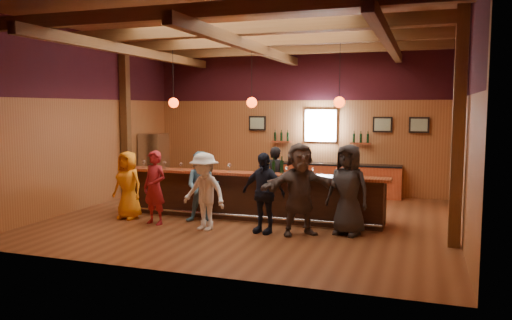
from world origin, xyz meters
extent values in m
plane|color=brown|center=(0.00, 0.00, 0.00)|extent=(9.00, 9.00, 0.00)
cube|color=brown|center=(0.00, 4.00, 2.25)|extent=(9.00, 0.04, 4.50)
cube|color=brown|center=(0.00, -4.00, 2.25)|extent=(9.00, 0.04, 4.50)
cube|color=brown|center=(-4.50, 0.00, 2.25)|extent=(0.04, 8.00, 4.50)
cube|color=brown|center=(4.50, 0.00, 2.25)|extent=(0.04, 8.00, 4.50)
cube|color=brown|center=(0.00, 0.00, 4.50)|extent=(9.00, 8.00, 0.04)
cube|color=#340E15|center=(0.00, 3.98, 3.65)|extent=(9.00, 0.01, 1.70)
cube|color=#340E15|center=(-4.48, 0.00, 3.65)|extent=(0.01, 8.00, 1.70)
cube|color=#340E15|center=(4.48, 0.00, 3.65)|extent=(0.01, 8.00, 1.70)
cube|color=#4F2F16|center=(-4.35, 1.50, 2.25)|extent=(0.22, 0.22, 4.50)
cube|color=#4F2F16|center=(4.35, -1.00, 2.25)|extent=(0.22, 0.22, 4.50)
cube|color=#4F2F16|center=(0.00, -3.00, 4.20)|extent=(8.80, 0.20, 0.25)
cube|color=#4F2F16|center=(0.00, -1.00, 4.20)|extent=(8.80, 0.20, 0.25)
cube|color=#4F2F16|center=(0.00, 1.00, 4.20)|extent=(8.80, 0.20, 0.25)
cube|color=#4F2F16|center=(0.00, 3.00, 4.20)|extent=(8.80, 0.20, 0.25)
cube|color=#4F2F16|center=(-3.00, 0.00, 3.95)|extent=(0.18, 7.80, 0.22)
cube|color=#4F2F16|center=(0.00, 0.00, 3.95)|extent=(0.18, 7.80, 0.22)
cube|color=#4F2F16|center=(3.00, 0.00, 3.95)|extent=(0.18, 7.80, 0.22)
cube|color=black|center=(0.00, 0.00, 0.53)|extent=(6.00, 0.60, 1.05)
cube|color=maroon|center=(0.00, -0.18, 1.08)|extent=(6.30, 0.50, 0.06)
cube|color=black|center=(0.00, 0.38, 0.93)|extent=(6.00, 0.48, 0.05)
cube|color=black|center=(0.00, 0.38, 0.45)|extent=(6.00, 0.48, 0.90)
cube|color=silver|center=(2.00, 0.38, 0.88)|extent=(0.45, 0.40, 0.14)
cube|color=silver|center=(2.50, 0.38, 0.88)|extent=(0.45, 0.40, 0.14)
cylinder|color=silver|center=(0.00, -0.42, 0.15)|extent=(6.00, 0.06, 0.06)
cube|color=maroon|center=(1.20, 3.72, 0.45)|extent=(4.00, 0.50, 0.90)
cube|color=black|center=(1.20, 3.72, 0.93)|extent=(4.00, 0.52, 0.05)
cube|color=silver|center=(0.80, 3.95, 2.05)|extent=(0.95, 0.08, 0.95)
cube|color=white|center=(0.80, 3.90, 2.05)|extent=(0.78, 0.01, 0.78)
cube|color=black|center=(-1.20, 3.94, 2.10)|extent=(0.55, 0.04, 0.45)
cube|color=silver|center=(-1.20, 3.92, 2.10)|extent=(0.45, 0.01, 0.35)
cube|color=black|center=(2.60, 3.94, 2.10)|extent=(0.55, 0.04, 0.45)
cube|color=silver|center=(2.60, 3.92, 2.10)|extent=(0.45, 0.01, 0.35)
cube|color=black|center=(3.60, 3.94, 2.10)|extent=(0.55, 0.04, 0.45)
cube|color=silver|center=(3.60, 3.92, 2.10)|extent=(0.45, 0.01, 0.35)
cube|color=maroon|center=(-0.40, 3.88, 1.55)|extent=(0.60, 0.18, 0.04)
cylinder|color=black|center=(-0.60, 3.88, 1.70)|extent=(0.07, 0.07, 0.26)
cylinder|color=black|center=(-0.40, 3.88, 1.70)|extent=(0.07, 0.07, 0.26)
cylinder|color=black|center=(-0.20, 3.88, 1.70)|extent=(0.07, 0.07, 0.26)
cube|color=maroon|center=(2.00, 3.88, 1.55)|extent=(0.60, 0.18, 0.04)
cylinder|color=black|center=(1.80, 3.88, 1.70)|extent=(0.07, 0.07, 0.26)
cylinder|color=black|center=(2.00, 3.88, 1.70)|extent=(0.07, 0.07, 0.26)
cylinder|color=black|center=(2.20, 3.88, 1.70)|extent=(0.07, 0.07, 0.26)
cylinder|color=black|center=(-2.00, 0.00, 3.33)|extent=(0.01, 0.01, 1.25)
sphere|color=#FC3C0C|center=(-2.00, 0.00, 2.70)|extent=(0.24, 0.24, 0.24)
cylinder|color=black|center=(0.00, 0.00, 3.33)|extent=(0.01, 0.01, 1.25)
sphere|color=#FC3C0C|center=(0.00, 0.00, 2.70)|extent=(0.24, 0.24, 0.24)
cylinder|color=black|center=(2.00, 0.00, 3.33)|extent=(0.01, 0.01, 1.25)
sphere|color=#FC3C0C|center=(2.00, 0.00, 2.70)|extent=(0.24, 0.24, 0.24)
cube|color=silver|center=(-4.10, 2.60, 0.90)|extent=(0.70, 0.70, 1.80)
imported|color=orange|center=(-2.74, -0.90, 0.79)|extent=(0.84, 0.61, 1.58)
imported|color=maroon|center=(-1.86, -1.20, 0.82)|extent=(0.67, 0.52, 1.64)
imported|color=teal|center=(-0.94, -0.68, 0.80)|extent=(0.91, 0.78, 1.61)
imported|color=white|center=(-0.59, -1.34, 0.82)|extent=(1.19, 0.87, 1.65)
imported|color=black|center=(0.66, -1.15, 0.84)|extent=(1.05, 0.62, 1.67)
imported|color=#4E423E|center=(1.41, -1.08, 0.94)|extent=(1.76, 1.43, 1.88)
imported|color=#2A292C|center=(2.33, -0.74, 0.93)|extent=(1.04, 0.83, 1.85)
imported|color=black|center=(0.26, 1.04, 0.81)|extent=(0.62, 0.44, 1.62)
cylinder|color=brown|center=(0.36, -0.09, 1.22)|extent=(0.20, 0.20, 0.22)
cylinder|color=black|center=(0.53, -0.03, 1.24)|extent=(0.08, 0.08, 0.26)
cylinder|color=black|center=(0.53, -0.03, 1.41)|extent=(0.03, 0.03, 0.09)
cylinder|color=black|center=(0.73, -0.03, 1.25)|extent=(0.08, 0.08, 0.28)
cylinder|color=black|center=(0.73, -0.03, 1.44)|extent=(0.03, 0.03, 0.10)
cylinder|color=silver|center=(-2.76, -0.16, 1.11)|extent=(0.08, 0.08, 0.01)
cylinder|color=silver|center=(-2.76, -0.16, 1.17)|extent=(0.01, 0.01, 0.11)
sphere|color=silver|center=(-2.76, -0.16, 1.26)|extent=(0.09, 0.09, 0.09)
cylinder|color=silver|center=(-2.18, -0.18, 1.11)|extent=(0.07, 0.07, 0.01)
cylinder|color=silver|center=(-2.18, -0.18, 1.17)|extent=(0.01, 0.01, 0.11)
sphere|color=silver|center=(-2.18, -0.18, 1.26)|extent=(0.08, 0.08, 0.08)
cylinder|color=silver|center=(-1.71, -0.22, 1.11)|extent=(0.07, 0.07, 0.01)
cylinder|color=silver|center=(-1.71, -0.22, 1.16)|extent=(0.01, 0.01, 0.09)
sphere|color=silver|center=(-1.71, -0.22, 1.24)|extent=(0.08, 0.08, 0.08)
cylinder|color=silver|center=(-1.02, -0.19, 1.11)|extent=(0.07, 0.07, 0.01)
cylinder|color=silver|center=(-1.02, -0.19, 1.17)|extent=(0.01, 0.01, 0.10)
sphere|color=silver|center=(-1.02, -0.19, 1.26)|extent=(0.08, 0.08, 0.08)
cylinder|color=silver|center=(-0.49, -0.16, 1.11)|extent=(0.08, 0.08, 0.01)
cylinder|color=silver|center=(-0.49, -0.16, 1.17)|extent=(0.01, 0.01, 0.11)
sphere|color=silver|center=(-0.49, -0.16, 1.26)|extent=(0.09, 0.09, 0.09)
cylinder|color=silver|center=(0.89, -0.20, 1.11)|extent=(0.07, 0.07, 0.01)
cylinder|color=silver|center=(0.89, -0.20, 1.17)|extent=(0.01, 0.01, 0.10)
sphere|color=silver|center=(0.89, -0.20, 1.25)|extent=(0.08, 0.08, 0.08)
cylinder|color=silver|center=(1.48, -0.19, 1.11)|extent=(0.07, 0.07, 0.01)
cylinder|color=silver|center=(1.48, -0.19, 1.17)|extent=(0.01, 0.01, 0.10)
sphere|color=silver|center=(1.48, -0.19, 1.24)|extent=(0.08, 0.08, 0.08)
cylinder|color=silver|center=(2.10, -0.11, 1.11)|extent=(0.07, 0.07, 0.01)
cylinder|color=silver|center=(2.10, -0.11, 1.16)|extent=(0.01, 0.01, 0.09)
sphere|color=silver|center=(2.10, -0.11, 1.24)|extent=(0.08, 0.08, 0.08)
camera|label=1|loc=(3.79, -10.80, 2.58)|focal=35.00mm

